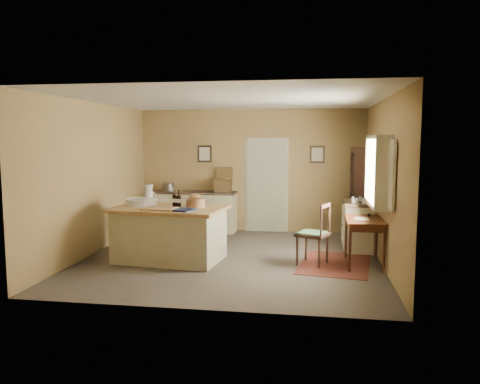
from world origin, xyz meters
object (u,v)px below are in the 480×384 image
object	(u,v)px
sideboard	(196,210)
writing_desk	(364,225)
shelving_unit	(361,194)
desk_chair	(312,234)
right_cabinet	(357,225)
work_island	(169,232)

from	to	relation	value
sideboard	writing_desk	world-z (taller)	sideboard
sideboard	shelving_unit	bearing A→B (deg)	-3.97
desk_chair	right_cabinet	bearing A→B (deg)	77.16
work_island	desk_chair	bearing A→B (deg)	8.59
desk_chair	work_island	bearing A→B (deg)	-156.32
shelving_unit	desk_chair	bearing A→B (deg)	-114.36
right_cabinet	shelving_unit	size ratio (longest dim) A/B	0.53
shelving_unit	writing_desk	bearing A→B (deg)	-94.10
sideboard	desk_chair	size ratio (longest dim) A/B	1.82
shelving_unit	work_island	bearing A→B (deg)	-146.27
writing_desk	shelving_unit	distance (m)	2.11
sideboard	desk_chair	xyz separation A→B (m)	(2.56, -2.40, 0.02)
work_island	sideboard	world-z (taller)	work_island
desk_chair	right_cabinet	size ratio (longest dim) A/B	1.01
desk_chair	right_cabinet	distance (m)	1.47
right_cabinet	writing_desk	bearing A→B (deg)	-89.99
writing_desk	shelving_unit	world-z (taller)	shelving_unit
writing_desk	right_cabinet	bearing A→B (deg)	90.01
writing_desk	desk_chair	world-z (taller)	desk_chair
work_island	sideboard	bearing A→B (deg)	100.14
desk_chair	shelving_unit	size ratio (longest dim) A/B	0.53
writing_desk	sideboard	bearing A→B (deg)	145.43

